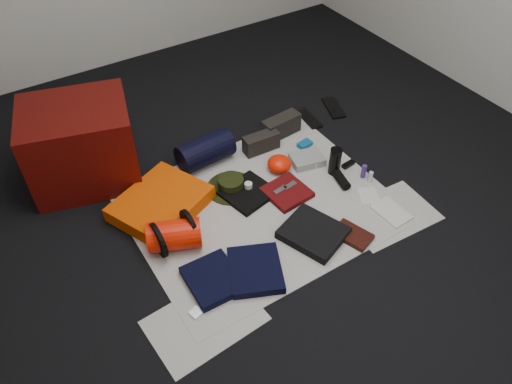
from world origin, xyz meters
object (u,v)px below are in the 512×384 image
red_cabinet (81,145)px  compact_camera (310,164)px  stuff_sack (174,235)px  paperback_book (352,235)px  sleeping_pad (161,203)px  water_bottle (335,161)px  navy_duffel (205,151)px

red_cabinet → compact_camera: size_ratio=6.71×
stuff_sack → paperback_book: 1.07m
red_cabinet → compact_camera: 1.54m
sleeping_pad → stuff_sack: (-0.05, -0.32, 0.04)m
water_bottle → paperback_book: size_ratio=0.89×
sleeping_pad → paperback_book: size_ratio=2.44×
red_cabinet → sleeping_pad: bearing=-47.7°
navy_duffel → red_cabinet: bearing=154.6°
stuff_sack → navy_duffel: size_ratio=0.80×
sleeping_pad → paperback_book: bearing=-43.5°
stuff_sack → paperback_book: size_ratio=1.37×
sleeping_pad → water_bottle: water_bottle is taller
navy_duffel → paperback_book: (0.42, -1.09, -0.09)m
red_cabinet → compact_camera: bearing=-13.0°
navy_duffel → water_bottle: navy_duffel is taller
paperback_book → sleeping_pad: bearing=118.1°
stuff_sack → sleeping_pad: bearing=80.4°
sleeping_pad → compact_camera: size_ratio=5.56×
red_cabinet → sleeping_pad: size_ratio=1.21×
navy_duffel → compact_camera: navy_duffel is taller
compact_camera → sleeping_pad: bearing=-157.3°
water_bottle → compact_camera: water_bottle is taller
red_cabinet → paperback_book: red_cabinet is taller
water_bottle → paperback_book: water_bottle is taller
compact_camera → stuff_sack: bearing=-140.3°
navy_duffel → compact_camera: 0.73m
stuff_sack → navy_duffel: (0.52, 0.58, 0.01)m
compact_camera → red_cabinet: bearing=-176.6°
compact_camera → paperback_book: compact_camera is taller
paperback_book → water_bottle: bearing=43.9°
sleeping_pad → navy_duffel: 0.53m
red_cabinet → navy_duffel: (0.74, -0.30, -0.17)m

